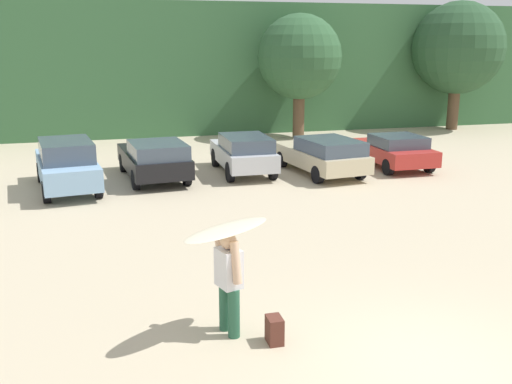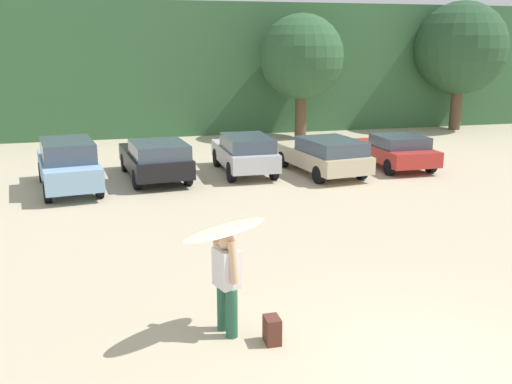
% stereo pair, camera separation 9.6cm
% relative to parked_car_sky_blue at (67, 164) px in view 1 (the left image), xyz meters
% --- Properties ---
extents(ground_plane, '(120.00, 120.00, 0.00)m').
position_rel_parked_car_sky_blue_xyz_m(ground_plane, '(5.87, -12.81, -0.88)').
color(ground_plane, '#C1B293').
extents(hillside_ridge, '(108.00, 12.00, 6.79)m').
position_rel_parked_car_sky_blue_xyz_m(hillside_ridge, '(5.87, 16.30, 2.51)').
color(hillside_ridge, '#38663D').
rests_on(hillside_ridge, ground_plane).
extents(tree_far_left, '(4.21, 4.21, 6.18)m').
position_rel_parked_car_sky_blue_xyz_m(tree_far_left, '(10.92, 8.35, 3.16)').
color(tree_far_left, brown).
rests_on(tree_far_left, ground_plane).
extents(tree_center_left, '(4.99, 4.99, 6.97)m').
position_rel_parked_car_sky_blue_xyz_m(tree_center_left, '(20.33, 9.07, 3.57)').
color(tree_center_left, brown).
rests_on(tree_center_left, ground_plane).
extents(parked_car_sky_blue, '(2.33, 4.73, 1.69)m').
position_rel_parked_car_sky_blue_xyz_m(parked_car_sky_blue, '(0.00, 0.00, 0.00)').
color(parked_car_sky_blue, '#84ADD1').
rests_on(parked_car_sky_blue, ground_plane).
extents(parked_car_black, '(2.35, 4.68, 1.46)m').
position_rel_parked_car_sky_blue_xyz_m(parked_car_black, '(2.92, 0.78, -0.10)').
color(parked_car_black, black).
rests_on(parked_car_black, ground_plane).
extents(parked_car_silver, '(1.79, 4.13, 1.47)m').
position_rel_parked_car_sky_blue_xyz_m(parked_car_silver, '(6.22, 0.95, -0.08)').
color(parked_car_silver, silver).
rests_on(parked_car_silver, ground_plane).
extents(parked_car_champagne, '(2.46, 4.68, 1.40)m').
position_rel_parked_car_sky_blue_xyz_m(parked_car_champagne, '(9.01, 0.10, -0.13)').
color(parked_car_champagne, beige).
rests_on(parked_car_champagne, ground_plane).
extents(parked_car_red, '(1.96, 3.94, 1.30)m').
position_rel_parked_car_sky_blue_xyz_m(parked_car_red, '(12.16, 0.52, -0.19)').
color(parked_car_red, '#B72D28').
rests_on(parked_car_red, ground_plane).
extents(person_adult, '(0.44, 0.82, 1.77)m').
position_rel_parked_car_sky_blue_xyz_m(person_adult, '(3.07, -10.96, 0.12)').
color(person_adult, '#26593F').
rests_on(person_adult, ground_plane).
extents(surfboard_cream, '(1.78, 1.39, 0.10)m').
position_rel_parked_car_sky_blue_xyz_m(surfboard_cream, '(3.05, -11.02, 0.97)').
color(surfboard_cream, beige).
extents(backpack_dropped, '(0.24, 0.34, 0.45)m').
position_rel_parked_car_sky_blue_xyz_m(backpack_dropped, '(3.71, -11.47, -0.66)').
color(backpack_dropped, '#592D23').
rests_on(backpack_dropped, ground_plane).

